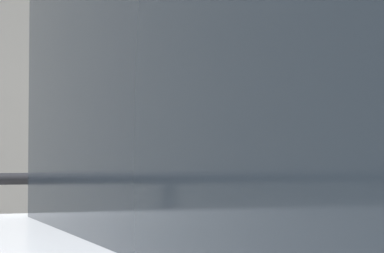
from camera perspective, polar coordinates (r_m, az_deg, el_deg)
The scene contains 4 objects.
parking_meter at distance 2.72m, azimuth 8.26°, elevation -3.98°, with size 0.17×0.18×1.39m.
pedestrian_at_meter at distance 2.56m, azimuth -1.70°, elevation -4.95°, with size 0.66×0.44×1.70m.
background_railing at distance 4.51m, azimuth -1.55°, elevation -6.80°, with size 24.06×0.06×1.03m.
backdrop_wall at distance 6.61m, azimuth -7.94°, elevation -0.89°, with size 32.00×0.50×2.79m, color gray.
Camera 1 is at (-1.50, -2.02, 1.22)m, focal length 76.60 mm.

